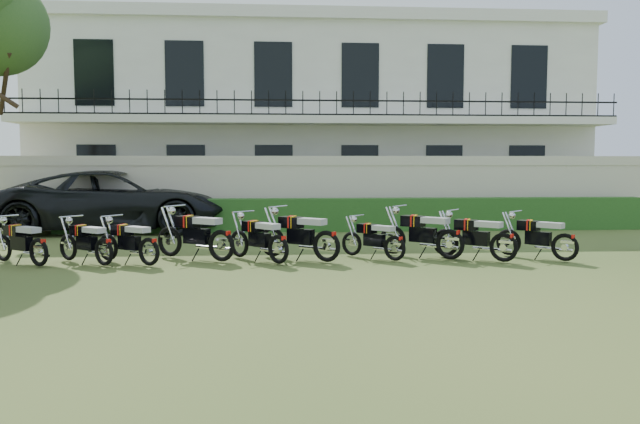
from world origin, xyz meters
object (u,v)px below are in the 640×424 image
at_px(motorcycle_5, 327,238).
at_px(motorcycle_9, 565,240).
at_px(motorcycle_7, 450,237).
at_px(suv, 116,201).
at_px(motorcycle_6, 395,242).
at_px(motorcycle_4, 278,242).
at_px(motorcycle_8, 504,240).
at_px(motorcycle_3, 221,238).
at_px(motorcycle_1, 104,245).
at_px(motorcycle_0, 39,245).
at_px(motorcycle_2, 149,245).

height_order(motorcycle_5, motorcycle_9, motorcycle_5).
height_order(motorcycle_7, suv, suv).
bearing_deg(motorcycle_9, motorcycle_6, 131.56).
bearing_deg(motorcycle_4, motorcycle_8, -42.37).
bearing_deg(motorcycle_3, motorcycle_1, 131.79).
height_order(motorcycle_5, suv, suv).
xyz_separation_m(motorcycle_3, motorcycle_5, (2.19, -0.21, -0.01)).
distance_m(motorcycle_4, suv, 8.22).
relative_size(motorcycle_4, motorcycle_5, 0.86).
height_order(motorcycle_6, motorcycle_8, motorcycle_8).
height_order(motorcycle_6, motorcycle_7, motorcycle_7).
xyz_separation_m(motorcycle_0, motorcycle_3, (3.58, 0.33, 0.08)).
relative_size(motorcycle_0, motorcycle_8, 1.00).
bearing_deg(motorcycle_7, motorcycle_9, -58.83).
bearing_deg(motorcycle_5, motorcycle_1, 128.58).
bearing_deg(motorcycle_3, motorcycle_9, -60.10).
bearing_deg(motorcycle_1, motorcycle_8, -52.23).
height_order(motorcycle_7, motorcycle_8, motorcycle_7).
bearing_deg(motorcycle_0, motorcycle_6, -52.54).
relative_size(motorcycle_0, motorcycle_4, 1.02).
bearing_deg(motorcycle_4, motorcycle_1, 138.13).
bearing_deg(motorcycle_1, motorcycle_5, -49.75).
relative_size(motorcycle_8, suv, 0.23).
height_order(motorcycle_8, suv, suv).
distance_m(motorcycle_3, motorcycle_5, 2.20).
distance_m(motorcycle_4, motorcycle_8, 4.68).
distance_m(motorcycle_2, motorcycle_6, 5.05).
height_order(motorcycle_2, motorcycle_7, motorcycle_7).
distance_m(motorcycle_0, suv, 6.58).
height_order(motorcycle_1, motorcycle_8, motorcycle_8).
xyz_separation_m(motorcycle_0, motorcycle_4, (4.77, -0.04, 0.02)).
height_order(motorcycle_2, motorcycle_4, motorcycle_4).
bearing_deg(motorcycle_4, motorcycle_7, -36.57).
bearing_deg(motorcycle_9, motorcycle_4, 135.89).
xyz_separation_m(motorcycle_4, suv, (-4.87, 6.60, 0.45)).
relative_size(motorcycle_3, suv, 0.27).
distance_m(motorcycle_2, motorcycle_8, 7.28).
relative_size(motorcycle_4, motorcycle_7, 0.91).
relative_size(motorcycle_3, motorcycle_8, 1.19).
distance_m(motorcycle_2, motorcycle_7, 6.26).
xyz_separation_m(motorcycle_1, motorcycle_4, (3.50, -0.04, 0.03)).
height_order(motorcycle_5, motorcycle_7, motorcycle_5).
distance_m(motorcycle_3, motorcycle_4, 1.24).
bearing_deg(motorcycle_9, suv, 105.06).
height_order(motorcycle_2, motorcycle_8, motorcycle_8).
xyz_separation_m(motorcycle_3, motorcycle_7, (4.85, -0.07, -0.01)).
relative_size(motorcycle_1, motorcycle_8, 0.94).
distance_m(motorcycle_0, motorcycle_7, 8.43).
distance_m(motorcycle_2, motorcycle_9, 8.60).
height_order(motorcycle_0, motorcycle_3, motorcycle_3).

